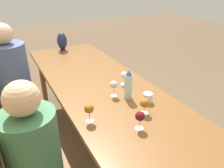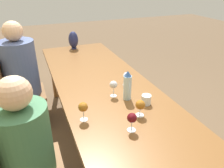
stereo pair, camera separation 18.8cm
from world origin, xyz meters
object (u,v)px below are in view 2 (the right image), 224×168
object	(u,v)px
water_tumbler	(146,100)
vase	(73,40)
wine_glass_2	(132,118)
wine_glass_4	(127,76)
wine_glass_0	(140,105)
chair_far	(18,91)
wine_glass_3	(114,85)
person_near	(29,150)
person_far	(23,75)
wine_glass_1	(83,107)
water_bottle	(127,86)
chair_near	(19,168)

from	to	relation	value
water_tumbler	vase	size ratio (longest dim) A/B	0.33
wine_glass_2	wine_glass_4	size ratio (longest dim) A/B	1.02
wine_glass_0	chair_far	xyz separation A→B (m)	(1.26, 0.89, -0.34)
water_tumbler	wine_glass_0	world-z (taller)	wine_glass_0
wine_glass_2	wine_glass_3	distance (m)	0.48
person_near	person_far	bearing A→B (deg)	0.03
wine_glass_1	person_near	xyz separation A→B (m)	(-0.04, 0.40, -0.22)
water_bottle	wine_glass_3	distance (m)	0.12
wine_glass_0	chair_far	distance (m)	1.58
wine_glass_1	person_far	bearing A→B (deg)	18.88
wine_glass_0	water_bottle	bearing A→B (deg)	-3.47
wine_glass_2	wine_glass_3	world-z (taller)	wine_glass_3
wine_glass_1	wine_glass_2	bearing A→B (deg)	-131.16
vase	wine_glass_2	world-z (taller)	vase
wine_glass_2	chair_far	bearing A→B (deg)	28.29
water_bottle	vase	size ratio (longest dim) A/B	1.04
wine_glass_4	water_tumbler	bearing A→B (deg)	-179.56
water_tumbler	wine_glass_4	xyz separation A→B (m)	(0.37, 0.00, 0.05)
chair_near	person_near	distance (m)	0.16
vase	person_far	world-z (taller)	person_far
wine_glass_1	person_near	world-z (taller)	person_near
vase	wine_glass_4	size ratio (longest dim) A/B	1.87
water_bottle	wine_glass_0	world-z (taller)	water_bottle
chair_far	water_bottle	bearing A→B (deg)	-138.09
chair_near	chair_far	world-z (taller)	same
person_far	water_bottle	bearing A→B (deg)	-140.93
vase	wine_glass_1	size ratio (longest dim) A/B	1.71
wine_glass_1	wine_glass_4	world-z (taller)	wine_glass_1
wine_glass_4	person_near	distance (m)	1.04
water_tumbler	chair_near	world-z (taller)	chair_near
wine_glass_0	wine_glass_3	distance (m)	0.35
water_bottle	chair_far	world-z (taller)	water_bottle
chair_near	person_far	size ratio (longest dim) A/B	0.72
person_far	chair_near	bearing A→B (deg)	175.89
water_bottle	wine_glass_4	world-z (taller)	water_bottle
wine_glass_3	person_near	size ratio (longest dim) A/B	0.12
vase	wine_glass_0	size ratio (longest dim) A/B	1.93
wine_glass_1	wine_glass_4	distance (m)	0.66
water_bottle	chair_far	xyz separation A→B (m)	(1.01, 0.90, -0.37)
wine_glass_3	wine_glass_4	bearing A→B (deg)	-51.80
person_near	person_far	world-z (taller)	person_far
water_bottle	water_tumbler	xyz separation A→B (m)	(-0.13, -0.11, -0.08)
water_bottle	person_near	xyz separation A→B (m)	(-0.20, 0.82, -0.24)
wine_glass_4	wine_glass_3	bearing A→B (deg)	128.20
wine_glass_3	chair_near	size ratio (longest dim) A/B	0.16
wine_glass_4	person_far	bearing A→B (deg)	50.19
chair_far	wine_glass_1	bearing A→B (deg)	-157.40
wine_glass_0	person_near	world-z (taller)	person_near
chair_near	person_near	size ratio (longest dim) A/B	0.78
chair_near	wine_glass_1	bearing A→B (deg)	-85.25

